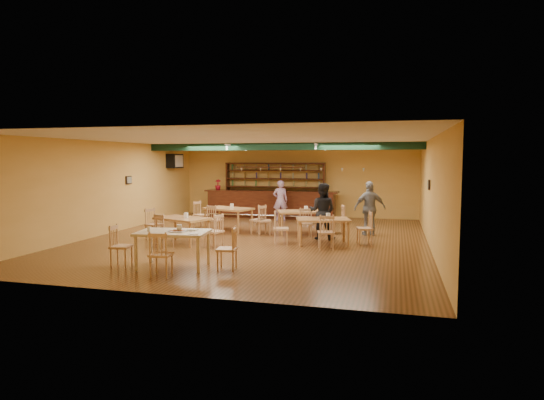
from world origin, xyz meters
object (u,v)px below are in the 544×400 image
(dining_table_c, at_px, (182,231))
(dining_table_d, at_px, (323,231))
(dining_table_a, at_px, (228,219))
(near_table, at_px, (173,250))
(patron_right_a, at_px, (322,211))
(bar_counter, at_px, (271,204))
(dining_table_b, at_px, (301,222))
(patron_bar, at_px, (280,200))

(dining_table_c, distance_m, dining_table_d, 4.03)
(dining_table_a, xyz_separation_m, near_table, (0.71, -5.44, 0.02))
(dining_table_d, relative_size, patron_right_a, 0.87)
(bar_counter, bearing_deg, patron_right_a, -58.37)
(dining_table_c, bearing_deg, near_table, -48.45)
(dining_table_a, bearing_deg, dining_table_d, -8.58)
(dining_table_d, bearing_deg, bar_counter, 103.20)
(bar_counter, height_order, patron_right_a, patron_right_a)
(dining_table_d, relative_size, near_table, 0.96)
(bar_counter, height_order, dining_table_b, bar_counter)
(near_table, bearing_deg, dining_table_c, 104.34)
(dining_table_d, height_order, near_table, near_table)
(bar_counter, xyz_separation_m, dining_table_a, (-0.47, -3.79, -0.18))
(dining_table_d, height_order, patron_bar, patron_bar)
(dining_table_d, distance_m, patron_bar, 5.28)
(near_table, bearing_deg, patron_bar, 79.74)
(dining_table_b, bearing_deg, dining_table_a, 158.64)
(bar_counter, relative_size, dining_table_c, 3.71)
(dining_table_b, distance_m, patron_right_a, 1.23)
(patron_bar, bearing_deg, near_table, 69.54)
(dining_table_a, bearing_deg, patron_right_a, 3.07)
(dining_table_b, xyz_separation_m, dining_table_d, (0.95, -1.65, -0.01))
(dining_table_b, distance_m, dining_table_c, 3.92)
(dining_table_b, xyz_separation_m, near_table, (-1.83, -5.38, 0.03))
(dining_table_b, height_order, near_table, near_table)
(bar_counter, distance_m, patron_bar, 1.05)
(dining_table_d, bearing_deg, dining_table_b, 104.43)
(bar_counter, distance_m, near_table, 9.24)
(bar_counter, bearing_deg, dining_table_d, -61.26)
(dining_table_d, distance_m, patron_right_a, 0.99)
(bar_counter, height_order, near_table, bar_counter)
(bar_counter, distance_m, dining_table_a, 3.82)
(bar_counter, height_order, dining_table_d, bar_counter)
(dining_table_c, xyz_separation_m, patron_bar, (1.52, 5.59, 0.42))
(bar_counter, xyz_separation_m, patron_bar, (0.61, -0.83, 0.24))
(patron_bar, distance_m, patron_right_a, 4.44)
(dining_table_d, relative_size, patron_bar, 0.93)
(dining_table_a, height_order, dining_table_b, dining_table_a)
(near_table, height_order, patron_right_a, patron_right_a)
(dining_table_a, bearing_deg, dining_table_c, -81.82)
(dining_table_c, distance_m, near_table, 3.04)
(dining_table_c, height_order, dining_table_d, dining_table_c)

